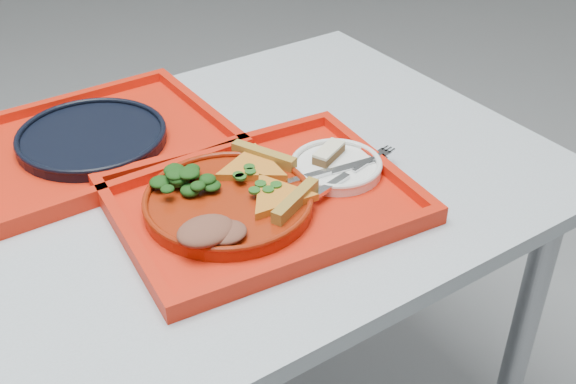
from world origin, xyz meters
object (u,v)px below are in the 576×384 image
at_px(tray_far, 93,145).
at_px(dessert_bar, 329,153).
at_px(tray_main, 262,203).
at_px(dinner_plate, 229,204).
at_px(navy_plate, 92,139).

relative_size(tray_far, dessert_bar, 6.25).
bearing_deg(tray_main, dessert_bar, 15.09).
distance_m(tray_main, dessert_bar, 0.15).
xyz_separation_m(dinner_plate, navy_plate, (-0.10, 0.31, -0.00)).
bearing_deg(dessert_bar, tray_main, 164.98).
xyz_separation_m(tray_main, tray_far, (-0.15, 0.32, 0.00)).
distance_m(dinner_plate, navy_plate, 0.32).
bearing_deg(tray_far, dinner_plate, -72.29).
distance_m(tray_far, navy_plate, 0.01).
height_order(tray_main, tray_far, same).
relative_size(dinner_plate, dessert_bar, 3.61).
distance_m(tray_main, tray_far, 0.35).
xyz_separation_m(navy_plate, dessert_bar, (0.30, -0.29, 0.02)).
height_order(dinner_plate, navy_plate, dinner_plate).
xyz_separation_m(tray_far, dinner_plate, (0.10, -0.31, 0.02)).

